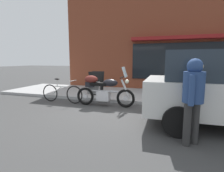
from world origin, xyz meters
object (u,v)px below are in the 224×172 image
parked_bicycle (62,93)px  pedestrian_walking (193,92)px  touring_motorcycle (102,89)px  sandwich_board_sign (97,83)px

parked_bicycle → pedestrian_walking: pedestrian_walking is taller
touring_motorcycle → pedestrian_walking: bearing=-39.4°
sandwich_board_sign → touring_motorcycle: bearing=-59.5°
touring_motorcycle → sandwich_board_sign: (-0.68, 1.16, 0.03)m
touring_motorcycle → sandwich_board_sign: 1.34m
pedestrian_walking → sandwich_board_sign: size_ratio=1.62×
touring_motorcycle → sandwich_board_sign: touring_motorcycle is taller
parked_bicycle → sandwich_board_sign: bearing=51.3°
touring_motorcycle → sandwich_board_sign: bearing=120.5°
pedestrian_walking → sandwich_board_sign: (-3.38, 3.38, -0.40)m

